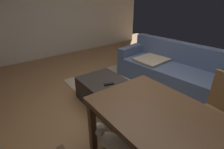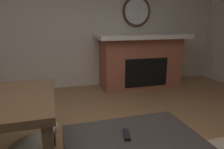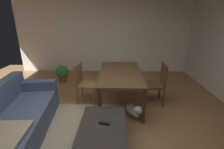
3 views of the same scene
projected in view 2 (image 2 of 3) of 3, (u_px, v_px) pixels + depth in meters
name	position (u px, v px, depth m)	size (l,w,h in m)	color
wall_back_fireplace_side	(61.00, 23.00, 3.92)	(7.29, 0.12, 2.59)	beige
fireplace	(141.00, 60.00, 4.17)	(1.85, 0.76, 1.08)	#9E5642
round_wall_mirror	(137.00, 11.00, 4.19)	(0.62, 0.05, 0.62)	#4C331E
tv_remote	(127.00, 135.00, 1.67)	(0.05, 0.16, 0.02)	black
small_dog	(35.00, 141.00, 2.01)	(0.51, 0.37, 0.29)	silver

